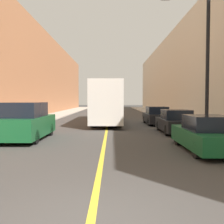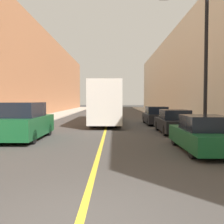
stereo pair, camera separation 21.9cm
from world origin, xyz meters
The scene contains 11 objects.
sidewalk_left centered at (-6.96, 30.00, 0.05)m, with size 3.20×72.00×0.10m, color #B2AA9E.
sidewalk_right centered at (6.96, 30.00, 0.05)m, with size 3.20×72.00×0.10m, color #B2AA9E.
building_row_left centered at (-10.56, 30.00, 5.68)m, with size 4.00×72.00×11.36m, color #B2724C.
building_row_right centered at (10.56, 30.00, 5.76)m, with size 4.00×72.00×11.53m, color beige.
road_center_line centered at (0.00, 30.00, 0.00)m, with size 0.16×72.00×0.01m, color gold.
bus centered at (-0.07, 19.30, 1.86)m, with size 2.40×12.24×3.47m.
parked_suv_left centered at (-4.11, 9.29, 0.89)m, with size 2.04×4.73×1.92m.
car_right_near centered at (4.12, 6.24, 0.65)m, with size 1.77×4.36×1.44m.
car_right_mid centered at (4.28, 12.00, 0.66)m, with size 1.77×4.31×1.45m.
car_right_far centered at (4.10, 17.79, 0.68)m, with size 1.82×4.64×1.49m.
street_lamp_right centered at (5.42, 10.48, 4.49)m, with size 2.71×0.24×7.67m.
Camera 2 is at (0.58, -4.13, 2.06)m, focal length 42.00 mm.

